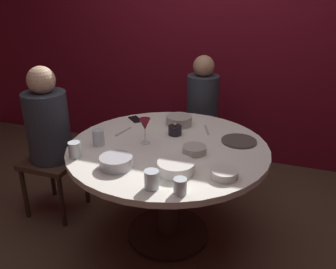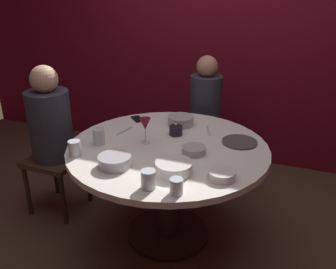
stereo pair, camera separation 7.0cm
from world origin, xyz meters
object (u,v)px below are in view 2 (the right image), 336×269
object	(u,v)px
dining_table	(168,165)
cup_by_left_diner	(75,148)
seated_diner_left	(51,125)
bowl_salad_center	(174,167)
bowl_rice_portion	(222,174)
seated_diner_back	(205,106)
cup_by_right_diner	(176,186)
cup_center_front	(148,179)
dinner_plate	(240,142)
bowl_sauce_side	(194,150)
cup_near_candle	(99,137)
cell_phone	(137,119)
wine_glass	(145,125)
bowl_serving_large	(115,161)
candle_holder	(176,130)
bowl_small_white	(181,121)

from	to	relation	value
dining_table	cup_by_left_diner	size ratio (longest dim) A/B	13.54
seated_diner_left	cup_by_left_diner	xyz separation A→B (m)	(0.47, -0.35, 0.04)
bowl_salad_center	bowl_rice_portion	size ratio (longest dim) A/B	1.37
cup_by_left_diner	bowl_rice_portion	bearing A→B (deg)	3.56
seated_diner_back	bowl_rice_portion	xyz separation A→B (m)	(0.43, -1.22, 0.04)
cup_by_right_diner	cup_center_front	bearing A→B (deg)	-179.69
dinner_plate	bowl_rice_portion	bearing A→B (deg)	-90.47
seated_diner_back	bowl_sauce_side	world-z (taller)	seated_diner_back
dining_table	cup_near_candle	bearing A→B (deg)	-161.95
cell_phone	cup_by_left_diner	distance (m)	0.73
dining_table	cup_center_front	distance (m)	0.58
dinner_plate	cup_by_left_diner	distance (m)	1.09
wine_glass	cup_by_right_diner	distance (m)	0.67
seated_diner_left	cup_by_left_diner	bearing A→B (deg)	-36.81
dining_table	cup_near_candle	distance (m)	0.51
seated_diner_back	dinner_plate	distance (m)	0.84
dinner_plate	bowl_rice_portion	xyz separation A→B (m)	(-0.00, -0.51, 0.02)
cup_near_candle	cell_phone	bearing A→B (deg)	86.05
seated_diner_left	bowl_rice_portion	distance (m)	1.42
seated_diner_back	cup_center_front	xyz separation A→B (m)	(0.10, -1.46, 0.06)
bowl_serving_large	bowl_rice_portion	xyz separation A→B (m)	(0.62, 0.09, -0.01)
seated_diner_left	dinner_plate	world-z (taller)	seated_diner_left
cell_phone	cup_near_candle	bearing A→B (deg)	39.32
candle_holder	bowl_sauce_side	distance (m)	0.32
cup_by_right_diner	dinner_plate	bearing A→B (deg)	76.03
cup_by_right_diner	cup_center_front	xyz separation A→B (m)	(-0.16, -0.00, 0.01)
cup_by_left_diner	bowl_salad_center	bearing A→B (deg)	1.74
cup_near_candle	bowl_salad_center	bearing A→B (deg)	-17.07
dining_table	bowl_small_white	world-z (taller)	bowl_small_white
bowl_salad_center	bowl_small_white	bearing A→B (deg)	106.22
dining_table	cell_phone	distance (m)	0.57
candle_holder	bowl_serving_large	world-z (taller)	candle_holder
wine_glass	bowl_sauce_side	world-z (taller)	wine_glass
seated_diner_back	cup_center_front	world-z (taller)	seated_diner_back
candle_holder	cup_near_candle	distance (m)	0.54
dining_table	seated_diner_back	size ratio (longest dim) A/B	1.15
dining_table	dinner_plate	distance (m)	0.51
candle_holder	bowl_rice_portion	size ratio (longest dim) A/B	0.62
candle_holder	cup_center_front	size ratio (longest dim) A/B	0.94
bowl_salad_center	wine_glass	bearing A→B (deg)	135.42
wine_glass	cell_phone	distance (m)	0.47
bowl_rice_portion	cell_phone	bearing A→B (deg)	141.71
dinner_plate	bowl_salad_center	size ratio (longest dim) A/B	1.12
cup_center_front	seated_diner_back	bearing A→B (deg)	93.75
candle_holder	bowl_salad_center	size ratio (longest dim) A/B	0.45
dining_table	bowl_rice_portion	size ratio (longest dim) A/B	8.57
seated_diner_left	cup_by_right_diner	distance (m)	1.32
bowl_sauce_side	bowl_rice_portion	world-z (taller)	same
bowl_serving_large	bowl_sauce_side	bearing A→B (deg)	41.12
dinner_plate	bowl_serving_large	world-z (taller)	bowl_serving_large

